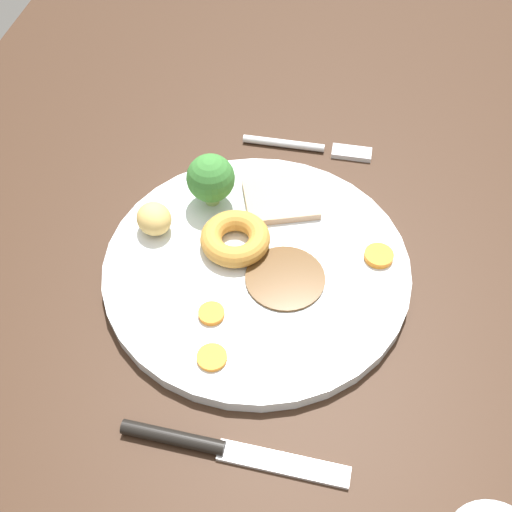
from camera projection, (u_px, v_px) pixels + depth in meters
dining_table at (261, 263)px, 63.64cm from camera, size 120.00×84.00×3.60cm
dinner_plate at (256, 267)px, 60.11cm from camera, size 29.58×29.58×1.40cm
gravy_pool at (285, 278)px, 58.21cm from camera, size 7.56×7.56×0.30cm
meat_slice_main at (281, 199)px, 64.33cm from camera, size 8.07×8.85×0.80cm
yorkshire_pudding at (235, 238)px, 60.10cm from camera, size 6.83×6.83×2.11cm
roast_potato_left at (153, 221)px, 60.92cm from camera, size 5.05×5.01×3.04cm
carrot_coin_front at (212, 357)px, 52.81cm from camera, size 2.61×2.61×0.43cm
carrot_coin_back at (211, 313)px, 55.56cm from camera, size 2.37×2.37×0.54cm
carrot_coin_side at (379, 253)px, 59.89cm from camera, size 2.82×2.82×0.64cm
broccoli_floret at (211, 179)px, 62.15cm from camera, size 4.93×4.93×5.80cm
fork at (310, 147)px, 71.55cm from camera, size 2.08×15.27×0.90cm
knife at (213, 447)px, 49.07cm from camera, size 2.43×18.55×1.20cm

